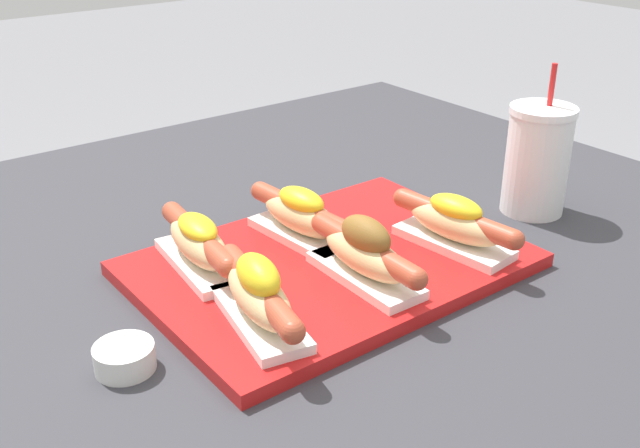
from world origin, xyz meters
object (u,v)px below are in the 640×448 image
object	(u,v)px
hot_dog_1	(365,253)
sauce_bowl	(124,356)
drink_cup	(537,160)
hot_dog_4	(301,215)
hot_dog_0	(259,294)
hot_dog_2	(455,223)
hot_dog_3	(199,243)
serving_tray	(330,264)

from	to	relation	value
hot_dog_1	sauce_bowl	world-z (taller)	hot_dog_1
sauce_bowl	drink_cup	bearing A→B (deg)	-0.10
hot_dog_4	sauce_bowl	world-z (taller)	hot_dog_4
hot_dog_4	hot_dog_1	bearing A→B (deg)	-92.10
hot_dog_0	hot_dog_2	world-z (taller)	hot_dog_0
hot_dog_0	hot_dog_4	size ratio (longest dim) A/B	0.99
hot_dog_2	sauce_bowl	distance (m)	0.44
hot_dog_3	hot_dog_4	xyz separation A→B (m)	(0.15, -0.01, 0.00)
hot_dog_1	sauce_bowl	size ratio (longest dim) A/B	3.23
hot_dog_1	drink_cup	xyz separation A→B (m)	(0.35, 0.03, 0.03)
drink_cup	hot_dog_4	bearing A→B (deg)	163.50
hot_dog_4	drink_cup	xyz separation A→B (m)	(0.35, -0.10, 0.03)
hot_dog_0	hot_dog_1	size ratio (longest dim) A/B	0.98
hot_dog_2	hot_dog_3	size ratio (longest dim) A/B	1.00
hot_dog_2	hot_dog_0	bearing A→B (deg)	179.89
hot_dog_1	hot_dog_3	bearing A→B (deg)	133.80
hot_dog_4	hot_dog_0	bearing A→B (deg)	-138.67
sauce_bowl	hot_dog_4	bearing A→B (deg)	18.94
serving_tray	hot_dog_2	size ratio (longest dim) A/B	2.34
hot_dog_1	sauce_bowl	bearing A→B (deg)	173.70
hot_dog_1	serving_tray	bearing A→B (deg)	89.57
hot_dog_1	hot_dog_2	distance (m)	0.15
hot_dog_0	hot_dog_2	xyz separation A→B (m)	(0.30, -0.00, -0.00)
hot_dog_2	drink_cup	size ratio (longest dim) A/B	0.91
hot_dog_4	drink_cup	size ratio (longest dim) A/B	0.92
hot_dog_1	hot_dog_4	size ratio (longest dim) A/B	1.00
hot_dog_0	hot_dog_2	bearing A→B (deg)	-0.11
sauce_bowl	serving_tray	bearing A→B (deg)	7.06
hot_dog_3	hot_dog_4	world-z (taller)	hot_dog_4
serving_tray	hot_dog_1	distance (m)	0.08
hot_dog_1	hot_dog_3	distance (m)	0.20
hot_dog_0	sauce_bowl	size ratio (longest dim) A/B	3.18
sauce_bowl	hot_dog_1	bearing A→B (deg)	-6.30
hot_dog_0	hot_dog_4	bearing A→B (deg)	41.33
hot_dog_1	drink_cup	size ratio (longest dim) A/B	0.92
hot_dog_0	hot_dog_1	bearing A→B (deg)	1.02
serving_tray	drink_cup	size ratio (longest dim) A/B	2.14
serving_tray	sauce_bowl	bearing A→B (deg)	-172.94
hot_dog_4	hot_dog_2	bearing A→B (deg)	-43.92
hot_dog_4	sauce_bowl	size ratio (longest dim) A/B	3.22
hot_dog_0	drink_cup	size ratio (longest dim) A/B	0.90
hot_dog_4	hot_dog_3	bearing A→B (deg)	175.15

